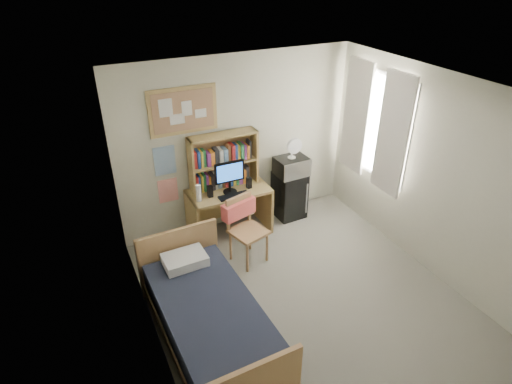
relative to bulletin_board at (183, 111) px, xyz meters
name	(u,v)px	position (x,y,z in m)	size (l,w,h in m)	color
floor	(308,302)	(0.78, -2.08, -1.93)	(3.60, 4.20, 0.02)	gray
ceiling	(324,95)	(0.78, -2.08, 0.68)	(3.60, 4.20, 0.02)	silver
wall_back	(238,143)	(0.78, 0.02, -0.62)	(3.60, 0.04, 2.60)	beige
wall_front	(478,357)	(0.78, -4.18, -0.62)	(3.60, 0.04, 2.60)	beige
wall_left	(150,257)	(-1.02, -2.08, -0.62)	(0.04, 4.20, 2.60)	beige
wall_right	(438,179)	(2.58, -2.08, -0.62)	(0.04, 4.20, 2.60)	beige
window_unit	(375,125)	(2.53, -0.88, -0.32)	(0.10, 1.40, 1.70)	white
curtain_left	(393,135)	(2.50, -1.28, -0.32)	(0.04, 0.55, 1.70)	white
curtain_right	(356,117)	(2.50, -0.48, -0.32)	(0.04, 0.55, 1.70)	white
bulletin_board	(183,111)	(0.00, 0.00, 0.00)	(0.94, 0.03, 0.64)	#A07654
poster_wave	(165,161)	(-0.32, 0.01, -0.67)	(0.30, 0.01, 0.42)	#2A68AA
poster_japan	(168,190)	(-0.32, 0.01, -1.14)	(0.28, 0.01, 0.36)	red
desk	(229,212)	(0.49, -0.30, -1.55)	(1.19, 0.59, 0.74)	tan
desk_chair	(249,231)	(0.47, -1.03, -1.44)	(0.48, 0.48, 0.96)	tan
mini_fridge	(289,195)	(1.54, -0.24, -1.54)	(0.44, 0.44, 0.75)	black
bed	(210,323)	(-0.50, -2.13, -1.65)	(0.97, 1.95, 0.54)	black
hutch	(224,161)	(0.49, -0.15, -0.77)	(1.00, 0.25, 0.82)	tan
monitor	(230,178)	(0.49, -0.36, -0.95)	(0.44, 0.03, 0.47)	black
keyboard	(234,196)	(0.49, -0.50, -1.17)	(0.44, 0.14, 0.02)	black
speaker_left	(210,191)	(0.19, -0.36, -1.09)	(0.07, 0.07, 0.17)	black
speaker_right	(249,183)	(0.79, -0.36, -1.10)	(0.07, 0.07, 0.16)	black
water_bottle	(199,193)	(0.01, -0.40, -1.05)	(0.07, 0.07, 0.25)	silver
hoodie	(239,209)	(0.41, -0.83, -1.18)	(0.49, 0.15, 0.24)	#FF6661
microwave	(291,166)	(1.55, -0.26, -1.03)	(0.48, 0.36, 0.28)	silver
desk_fan	(292,149)	(1.55, -0.26, -0.74)	(0.24, 0.24, 0.30)	silver
pillow	(185,260)	(-0.52, -1.38, -1.32)	(0.50, 0.35, 0.12)	silver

